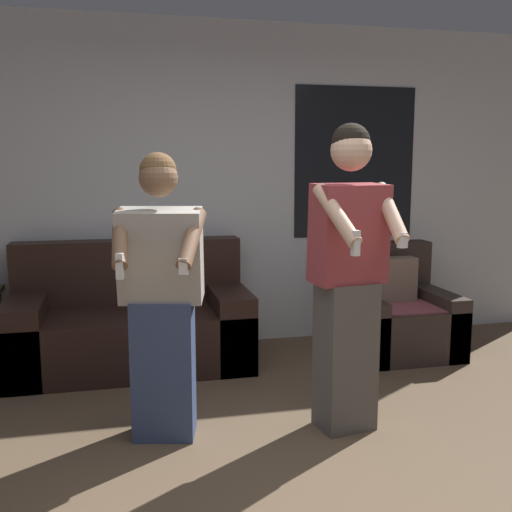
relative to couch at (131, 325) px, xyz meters
name	(u,v)px	position (x,y,z in m)	size (l,w,h in m)	color
ground_plane	(331,511)	(0.81, -2.22, -0.32)	(14.00, 14.00, 0.00)	brown
wall_back	(226,186)	(0.83, 0.45, 1.04)	(6.19, 0.07, 2.70)	silver
couch	(131,325)	(0.00, 0.00, 0.00)	(1.78, 0.86, 0.94)	black
armchair	(393,315)	(2.13, -0.12, -0.02)	(0.85, 0.85, 0.87)	#332823
person_left	(162,300)	(0.15, -1.29, 0.48)	(0.52, 0.55, 1.60)	#384770
person_right	(348,276)	(1.19, -1.42, 0.59)	(0.47, 0.51, 1.76)	#56514C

